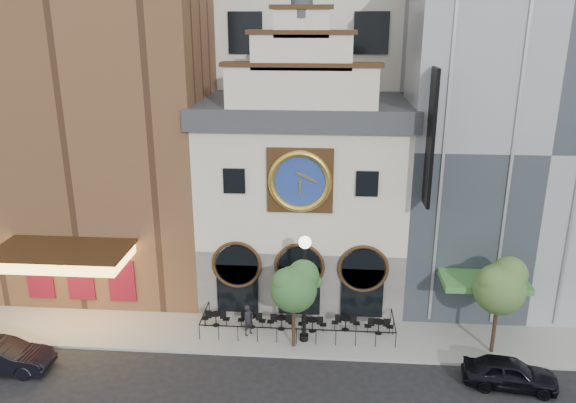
# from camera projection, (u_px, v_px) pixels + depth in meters

# --- Properties ---
(ground) EXTENTS (120.00, 120.00, 0.00)m
(ground) POSITION_uv_depth(u_px,v_px,m) (295.00, 359.00, 29.25)
(ground) COLOR black
(ground) RESTS_ON ground
(sidewalk) EXTENTS (44.00, 5.00, 0.15)m
(sidewalk) POSITION_uv_depth(u_px,v_px,m) (298.00, 332.00, 31.60)
(sidewalk) COLOR gray
(sidewalk) RESTS_ON ground
(clock_building) EXTENTS (12.60, 8.78, 18.65)m
(clock_building) POSITION_uv_depth(u_px,v_px,m) (303.00, 192.00, 34.57)
(clock_building) COLOR #605E5B
(clock_building) RESTS_ON ground
(theater_building) EXTENTS (14.00, 15.60, 25.00)m
(theater_building) POSITION_uv_depth(u_px,v_px,m) (102.00, 89.00, 35.68)
(theater_building) COLOR brown
(theater_building) RESTS_ON ground
(retail_building) EXTENTS (14.00, 14.40, 20.00)m
(retail_building) POSITION_uv_depth(u_px,v_px,m) (516.00, 133.00, 34.61)
(retail_building) COLOR gray
(retail_building) RESTS_ON ground
(cafe_railing) EXTENTS (10.60, 2.60, 0.90)m
(cafe_railing) POSITION_uv_depth(u_px,v_px,m) (298.00, 324.00, 31.43)
(cafe_railing) COLOR black
(cafe_railing) RESTS_ON sidewalk
(bistro_0) EXTENTS (1.58, 0.68, 0.90)m
(bistro_0) POSITION_uv_depth(u_px,v_px,m) (216.00, 318.00, 31.97)
(bistro_0) COLOR black
(bistro_0) RESTS_ON sidewalk
(bistro_1) EXTENTS (1.58, 0.68, 0.90)m
(bistro_1) POSITION_uv_depth(u_px,v_px,m) (252.00, 320.00, 31.78)
(bistro_1) COLOR black
(bistro_1) RESTS_ON sidewalk
(bistro_2) EXTENTS (1.58, 0.68, 0.90)m
(bistro_2) POSITION_uv_depth(u_px,v_px,m) (281.00, 322.00, 31.60)
(bistro_2) COLOR black
(bistro_2) RESTS_ON sidewalk
(bistro_3) EXTENTS (1.58, 0.68, 0.90)m
(bistro_3) POSITION_uv_depth(u_px,v_px,m) (312.00, 324.00, 31.38)
(bistro_3) COLOR black
(bistro_3) RESTS_ON sidewalk
(bistro_4) EXTENTS (1.58, 0.68, 0.90)m
(bistro_4) POSITION_uv_depth(u_px,v_px,m) (346.00, 323.00, 31.51)
(bistro_4) COLOR black
(bistro_4) RESTS_ON sidewalk
(bistro_5) EXTENTS (1.58, 0.68, 0.90)m
(bistro_5) POSITION_uv_depth(u_px,v_px,m) (379.00, 326.00, 31.16)
(bistro_5) COLOR black
(bistro_5) RESTS_ON sidewalk
(car_right) EXTENTS (4.57, 2.32, 1.49)m
(car_right) POSITION_uv_depth(u_px,v_px,m) (510.00, 373.00, 26.84)
(car_right) COLOR black
(car_right) RESTS_ON ground
(car_left) EXTENTS (4.91, 1.88, 1.60)m
(car_left) POSITION_uv_depth(u_px,v_px,m) (2.00, 357.00, 28.03)
(car_left) COLOR black
(car_left) RESTS_ON ground
(pedestrian) EXTENTS (0.75, 0.77, 1.79)m
(pedestrian) POSITION_uv_depth(u_px,v_px,m) (248.00, 320.00, 30.94)
(pedestrian) COLOR black
(pedestrian) RESTS_ON sidewalk
(lamppost) EXTENTS (1.91, 0.97, 6.10)m
(lamppost) POSITION_uv_depth(u_px,v_px,m) (305.00, 277.00, 29.50)
(lamppost) COLOR black
(lamppost) RESTS_ON sidewalk
(tree_left) EXTENTS (2.53, 2.44, 4.88)m
(tree_left) POSITION_uv_depth(u_px,v_px,m) (295.00, 285.00, 29.04)
(tree_left) COLOR #382619
(tree_left) RESTS_ON sidewalk
(tree_right) EXTENTS (2.74, 2.64, 5.27)m
(tree_right) POSITION_uv_depth(u_px,v_px,m) (501.00, 285.00, 28.48)
(tree_right) COLOR #382619
(tree_right) RESTS_ON sidewalk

